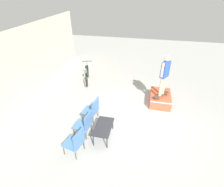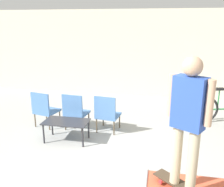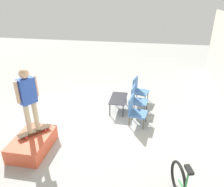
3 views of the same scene
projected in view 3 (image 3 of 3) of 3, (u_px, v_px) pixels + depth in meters
ground_plane at (86, 122)px, 7.00m from camera, size 24.00×24.00×0.00m
skate_ramp_box at (33, 143)px, 5.69m from camera, size 1.30×0.85×0.43m
skateboard_on_ramp at (34, 131)px, 5.70m from camera, size 0.78×0.69×0.07m
person_skater at (28, 96)px, 5.27m from camera, size 0.50×0.37×1.70m
coffee_table at (118, 99)px, 7.52m from camera, size 0.99×0.54×0.46m
patio_chair_left at (139, 89)px, 8.12m from camera, size 0.62×0.62×0.92m
patio_chair_center at (137, 99)px, 7.40m from camera, size 0.58×0.58×0.92m
patio_chair_right at (135, 110)px, 6.69m from camera, size 0.59×0.59×0.92m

